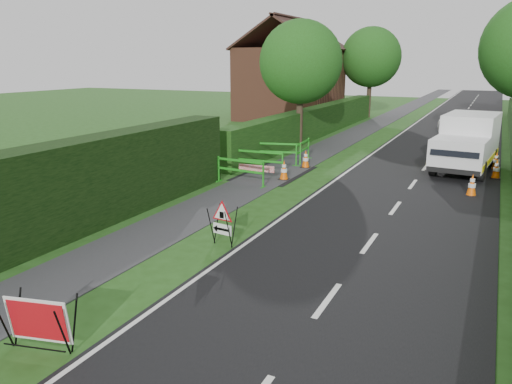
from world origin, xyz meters
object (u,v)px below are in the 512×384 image
(triangle_sign, at_px, (221,220))
(works_van, at_px, (467,142))
(hatchback_car, at_px, (456,125))
(red_rect_sign, at_px, (38,321))

(triangle_sign, distance_m, works_van, 13.33)
(works_van, xyz_separation_m, hatchback_car, (-1.25, 10.91, -0.62))
(red_rect_sign, bearing_deg, triangle_sign, 73.70)
(red_rect_sign, distance_m, works_van, 18.54)
(triangle_sign, xyz_separation_m, works_van, (4.94, 12.37, 0.55))
(triangle_sign, relative_size, works_van, 0.19)
(triangle_sign, distance_m, hatchback_car, 23.58)
(works_van, height_order, hatchback_car, works_van)
(triangle_sign, height_order, works_van, works_van)
(triangle_sign, xyz_separation_m, hatchback_car, (3.68, 23.29, -0.07))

